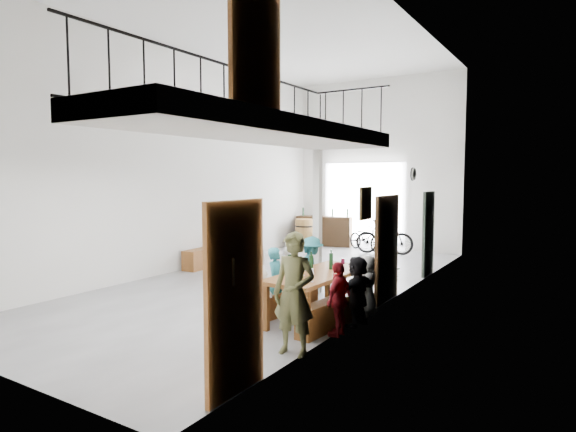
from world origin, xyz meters
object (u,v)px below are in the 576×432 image
Objects in this scene: bicycle_near at (366,238)px; bench_inner at (281,302)px; side_bench at (210,257)px; tasting_table at (319,278)px; oak_barrel at (304,233)px; host_standing at (294,294)px; serving_counter at (325,231)px.

bench_inner is at bearing -139.32° from bicycle_near.
bicycle_near is (-1.51, 7.38, 0.22)m from bench_inner.
bench_inner is 4.85m from side_bench.
bicycle_near is (2.47, 4.62, 0.17)m from side_bench.
side_bench is (-4.70, 2.73, -0.45)m from tasting_table.
oak_barrel is at bearing 84.83° from side_bench.
oak_barrel is at bearing 124.50° from tasting_table.
host_standing is at bearing -39.51° from side_bench.
bicycle_near is at bearing 61.88° from side_bench.
oak_barrel is 9.80m from host_standing.
serving_counter reaches higher than oak_barrel.
serving_counter is at bearing 58.44° from oak_barrel.
host_standing is at bearing -74.56° from serving_counter.
tasting_table is 1.23× the size of side_bench.
serving_counter is at bearing 119.87° from tasting_table.
host_standing reaches higher than serving_counter.
side_bench reaches higher than bench_inner.
oak_barrel is at bearing 115.28° from host_standing.
side_bench is 5.06m from serving_counter.
oak_barrel is 0.58× the size of host_standing.
host_standing is (1.16, -1.48, 0.61)m from bench_inner.
bicycle_near reaches higher than bench_inner.
tasting_table is at bearing 102.54° from host_standing.
serving_counter reaches higher than bicycle_near.
serving_counter reaches higher than bench_inner.
bench_inner is at bearing -174.12° from tasting_table.
tasting_table is 2.34× the size of oak_barrel.
side_bench is (-3.98, 2.76, 0.05)m from bench_inner.
bicycle_near is at bearing 109.98° from tasting_table.
oak_barrel reaches higher than side_bench.
side_bench is 0.95× the size of serving_counter.
host_standing is (4.34, -9.23, 0.31)m from serving_counter.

